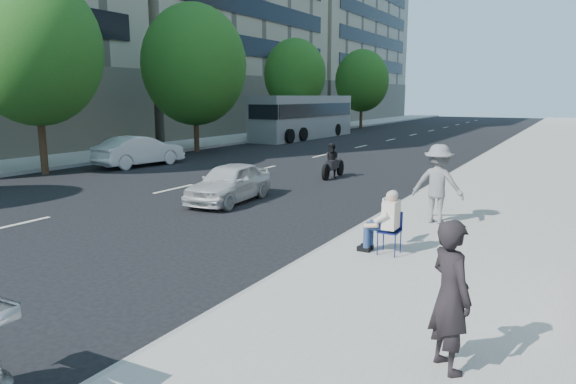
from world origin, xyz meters
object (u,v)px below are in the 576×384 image
Objects in this scene: seated_protester at (385,218)px; white_sedan_mid at (140,151)px; jogger at (438,184)px; motorcycle at (333,162)px; pedestrian_woman at (450,296)px; bus at (304,117)px; white_sedan_near at (230,183)px.

seated_protester reaches higher than white_sedan_mid.
motorcycle is at bearing -47.74° from jogger.
pedestrian_woman is 0.15× the size of bus.
jogger is at bearing -53.78° from bus.
seated_protester is 0.11× the size of bus.
pedestrian_woman is 0.50× the size of white_sedan_near.
jogger reaches higher than white_sedan_near.
bus reaches higher than jogger.
jogger is 0.55× the size of white_sedan_near.
seated_protester is 0.36× the size of white_sedan_near.
jogger is 0.45× the size of white_sedan_mid.
motorcycle is (-5.34, 9.10, -0.24)m from seated_protester.
jogger is at bearing -6.27° from white_sedan_near.
bus reaches higher than white_sedan_near.
pedestrian_woman reaches higher than white_sedan_mid.
seated_protester is 4.49m from pedestrian_woman.
white_sedan_near is 1.75× the size of motorcycle.
pedestrian_woman reaches higher than motorcycle.
motorcycle is at bearing 76.92° from white_sedan_near.
pedestrian_woman is (2.13, -3.94, 0.17)m from seated_protester.
jogger is (0.29, 3.08, 0.26)m from seated_protester.
seated_protester is 3.10m from jogger.
seated_protester is 30.63m from bus.
pedestrian_woman is 20.69m from white_sedan_mid.
pedestrian_woman is at bearing -57.82° from bus.
motorcycle reaches higher than white_sedan_near.
bus is (-10.37, 17.18, 1.00)m from motorcycle.
jogger reaches higher than seated_protester.
white_sedan_near is at bearing 158.90° from white_sedan_mid.
pedestrian_woman is 15.04m from motorcycle.
jogger is at bearing 84.67° from seated_protester.
white_sedan_mid is at bearing 9.88° from pedestrian_woman.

